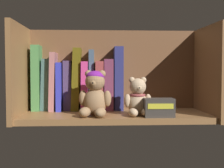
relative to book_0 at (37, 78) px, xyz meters
The scene contains 18 objects.
shelf_board 33.87cm from the book_0, 19.85° to the right, with size 64.67×25.23×2.00cm, color olive.
shelf_back_panel 29.51cm from the book_0, ahead, with size 67.07×1.20×32.90cm, color brown.
shelf_side_panel_left 11.46cm from the book_0, 109.87° to the right, with size 1.60×27.63×32.90cm, color olive.
shelf_side_panel_right 63.37cm from the book_0, ahead, with size 1.60×27.63×32.90cm, color olive.
book_0 is the anchor object (origin of this frame).
book_1 4.28cm from the book_0, ahead, with size 2.98×9.05×19.44cm, color #3F635F.
book_2 6.47cm from the book_0, ahead, with size 1.99×13.92×21.79cm, color #AB6B6B.
book_3 9.30cm from the book_0, ahead, with size 1.96×14.09×18.03cm, color #3238BF.
book_4 11.95cm from the book_0, ahead, with size 2.98×9.12×18.76cm, color #503A5A.
book_5 14.99cm from the book_0, ahead, with size 2.96×12.29×23.48cm, color #594D0E.
book_6 18.36cm from the book_0, ahead, with size 2.46×14.66×18.43cm, color #CF3B82.
book_7 20.74cm from the book_0, ahead, with size 1.94×10.57×22.86cm, color #3D5367.
book_8 23.79cm from the book_0, ahead, with size 2.98×14.15×18.57cm, color #943A3A.
book_9 27.33cm from the book_0, ahead, with size 3.41×11.92×19.35cm, color #6C314D.
book_10 31.02cm from the book_0, ahead, with size 3.37×10.81×24.11cm, color navy.
teddy_bear_larger 27.67cm from the book_0, 35.81° to the right, with size 11.45×11.87×15.26cm.
teddy_bear_smaller 40.39cm from the book_0, 23.25° to the right, with size 9.45×9.60×12.95cm.
small_product_box 48.08cm from the book_0, 24.53° to the right, with size 9.68×5.44×6.09cm.
Camera 1 is at (-6.65, -103.52, 17.31)cm, focal length 47.22 mm.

